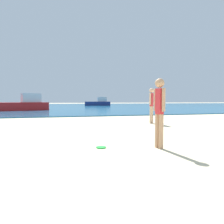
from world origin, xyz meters
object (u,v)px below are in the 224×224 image
Objects in this scene: boat_far at (98,103)px; frisbee at (101,147)px; person_standing at (159,109)px; person_distant at (152,103)px; boat_near at (24,104)px.

frisbee is at bearing 87.05° from boat_far.
person_distant is at bearing -34.03° from person_standing.
person_distant is at bearing 91.22° from boat_far.
person_distant is 16.88m from boat_near.
boat_near is 1.03× the size of boat_far.
frisbee is (-1.29, 0.36, -0.90)m from person_standing.
boat_near reaches higher than boat_far.
frisbee is 0.04× the size of boat_far.
frisbee is at bearing 64.30° from person_standing.
frisbee is 20.08m from boat_near.
person_standing is 0.30× the size of boat_far.
person_distant reaches higher than frisbee.
boat_near reaches higher than person_standing.
boat_far reaches higher than frisbee.
boat_far is (12.05, 18.85, -0.01)m from boat_near.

